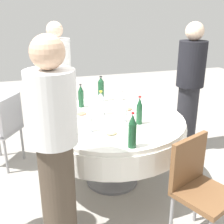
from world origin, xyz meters
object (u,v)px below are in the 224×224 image
(bottle_clear_near, at_px, (101,104))
(person_south, at_px, (189,86))
(bottle_dark_green_south, at_px, (81,96))
(chair_east, at_px, (5,125))
(wine_glass_far, at_px, (69,124))
(chair_far, at_px, (197,183))
(dining_table, at_px, (112,131))
(wine_glass_east, at_px, (90,121))
(person_near, at_px, (55,148))
(bottle_dark_green_front, at_px, (101,89))
(bottle_dark_green_right, at_px, (139,111))
(plate_west, at_px, (82,115))
(person_right, at_px, (58,87))
(wine_glass_rear, at_px, (119,92))
(plate_north, at_px, (127,110))
(bottle_dark_green_rear, at_px, (132,131))
(plate_outer, at_px, (111,134))
(wine_glass_right, at_px, (124,112))

(bottle_clear_near, relative_size, person_south, 0.16)
(bottle_dark_green_south, bearing_deg, chair_east, 164.37)
(wine_glass_far, bearing_deg, chair_far, -37.98)
(dining_table, xyz_separation_m, wine_glass_far, (-0.47, -0.28, 0.25))
(wine_glass_east, xyz_separation_m, person_near, (-0.36, -0.49, 0.03))
(bottle_dark_green_front, bearing_deg, wine_glass_far, -120.55)
(wine_glass_east, distance_m, person_south, 1.61)
(wine_glass_far, height_order, chair_far, wine_glass_far)
(bottle_dark_green_right, xyz_separation_m, plate_west, (-0.49, 0.37, -0.12))
(chair_far, xyz_separation_m, chair_east, (-1.50, 1.64, 0.00))
(person_right, bearing_deg, dining_table, -90.00)
(wine_glass_rear, relative_size, person_south, 0.09)
(bottle_dark_green_right, height_order, wine_glass_far, bottle_dark_green_right)
(wine_glass_far, height_order, wine_glass_east, wine_glass_far)
(wine_glass_east, xyz_separation_m, person_south, (1.44, 0.72, 0.02))
(person_near, relative_size, chair_east, 1.91)
(plate_north, bearing_deg, bottle_dark_green_rear, -106.96)
(bottle_dark_green_front, height_order, plate_north, bottle_dark_green_front)
(bottle_dark_green_front, relative_size, wine_glass_rear, 2.08)
(person_south, bearing_deg, bottle_dark_green_rear, -68.29)
(plate_outer, height_order, person_near, person_near)
(dining_table, bearing_deg, chair_east, 148.34)
(bottle_dark_green_rear, xyz_separation_m, plate_west, (-0.26, 0.81, -0.13))
(dining_table, xyz_separation_m, person_right, (-0.43, 0.91, 0.27))
(wine_glass_right, bearing_deg, chair_east, 146.44)
(bottle_dark_green_right, relative_size, chair_east, 0.32)
(chair_east, bearing_deg, plate_outer, -106.21)
(wine_glass_rear, distance_m, person_right, 0.78)
(bottle_clear_near, distance_m, wine_glass_right, 0.31)
(wine_glass_far, bearing_deg, wine_glass_rear, 48.39)
(plate_west, bearing_deg, wine_glass_east, -90.67)
(person_south, bearing_deg, plate_west, -99.67)
(bottle_dark_green_front, xyz_separation_m, person_south, (1.11, -0.13, -0.02))
(bottle_dark_green_south, xyz_separation_m, chair_east, (-0.86, 0.24, -0.34))
(dining_table, relative_size, wine_glass_right, 11.09)
(bottle_dark_green_front, distance_m, person_right, 0.57)
(bottle_dark_green_front, relative_size, person_near, 0.18)
(dining_table, bearing_deg, wine_glass_far, -149.54)
(bottle_dark_green_south, distance_m, wine_glass_east, 0.70)
(bottle_clear_near, height_order, person_near, person_near)
(person_right, height_order, chair_east, person_right)
(bottle_dark_green_front, xyz_separation_m, chair_far, (0.37, -1.55, -0.36))
(bottle_dark_green_front, distance_m, plate_north, 0.49)
(plate_west, bearing_deg, plate_north, -0.41)
(person_south, xyz_separation_m, chair_east, (-2.25, 0.22, -0.35))
(wine_glass_far, xyz_separation_m, plate_outer, (0.35, -0.12, -0.09))
(bottle_clear_near, bearing_deg, bottle_dark_green_right, -51.00)
(bottle_dark_green_right, bearing_deg, wine_glass_east, -174.70)
(dining_table, xyz_separation_m, plate_outer, (-0.13, -0.40, 0.16))
(bottle_dark_green_right, height_order, person_near, person_near)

